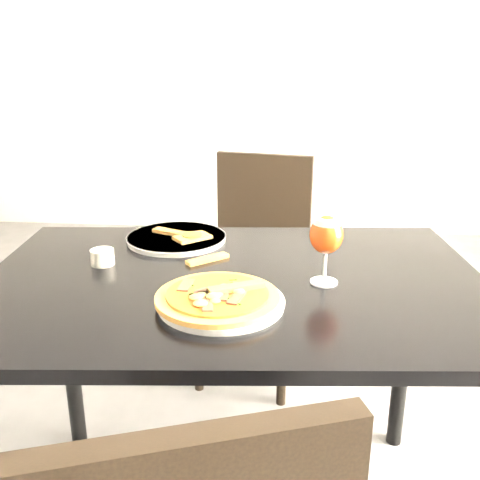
# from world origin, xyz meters

# --- Properties ---
(dining_table) EXTENTS (1.26, 0.90, 0.75)m
(dining_table) POSITION_xyz_m (-0.00, 0.25, 0.66)
(dining_table) COLOR black
(dining_table) RESTS_ON ground
(chair_far) EXTENTS (0.48, 0.48, 0.89)m
(chair_far) POSITION_xyz_m (-0.00, 1.07, 0.49)
(chair_far) COLOR black
(chair_far) RESTS_ON ground
(plate_main) EXTENTS (0.28, 0.28, 0.01)m
(plate_main) POSITION_xyz_m (-0.01, 0.10, 0.76)
(plate_main) COLOR silver
(plate_main) RESTS_ON dining_table
(pizza) EXTENTS (0.26, 0.26, 0.03)m
(pizza) POSITION_xyz_m (-0.02, 0.10, 0.77)
(pizza) COLOR olive
(pizza) RESTS_ON plate_main
(plate_second) EXTENTS (0.35, 0.35, 0.01)m
(plate_second) POSITION_xyz_m (-0.19, 0.51, 0.76)
(plate_second) COLOR silver
(plate_second) RESTS_ON dining_table
(crust_scraps) EXTENTS (0.18, 0.13, 0.01)m
(crust_scraps) POSITION_xyz_m (-0.17, 0.50, 0.77)
(crust_scraps) COLOR olive
(crust_scraps) RESTS_ON plate_second
(loose_crust) EXTENTS (0.11, 0.10, 0.01)m
(loose_crust) POSITION_xyz_m (-0.08, 0.36, 0.75)
(loose_crust) COLOR olive
(loose_crust) RESTS_ON dining_table
(sauce_cup) EXTENTS (0.06, 0.06, 0.04)m
(sauce_cup) POSITION_xyz_m (-0.34, 0.31, 0.77)
(sauce_cup) COLOR beige
(sauce_cup) RESTS_ON dining_table
(beer_glass) EXTENTS (0.08, 0.08, 0.16)m
(beer_glass) POSITION_xyz_m (0.21, 0.24, 0.87)
(beer_glass) COLOR #B7BDC0
(beer_glass) RESTS_ON dining_table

